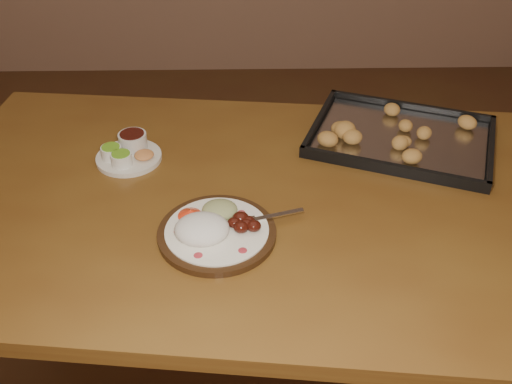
{
  "coord_description": "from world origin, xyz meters",
  "views": [
    {
      "loc": [
        0.07,
        -1.33,
        1.54
      ],
      "look_at": [
        0.09,
        -0.31,
        0.77
      ],
      "focal_mm": 40.0,
      "sensor_mm": 36.0,
      "label": 1
    }
  ],
  "objects": [
    {
      "name": "condiment_saucer",
      "position": [
        -0.22,
        -0.14,
        0.77
      ],
      "size": [
        0.16,
        0.16,
        0.05
      ],
      "rotation": [
        0.0,
        0.0,
        -0.48
      ],
      "color": "silver",
      "rests_on": "dining_table"
    },
    {
      "name": "dining_table",
      "position": [
        0.07,
        -0.3,
        0.65
      ],
      "size": [
        1.59,
        1.06,
        0.75
      ],
      "rotation": [
        0.0,
        0.0,
        -0.11
      ],
      "color": "brown",
      "rests_on": "ground"
    },
    {
      "name": "dinner_plate",
      "position": [
        -0.0,
        -0.44,
        0.77
      ],
      "size": [
        0.31,
        0.25,
        0.06
      ],
      "rotation": [
        0.0,
        0.0,
        0.3
      ],
      "color": "black",
      "rests_on": "dining_table"
    },
    {
      "name": "baking_tray",
      "position": [
        0.47,
        -0.07,
        0.76
      ],
      "size": [
        0.54,
        0.48,
        0.05
      ],
      "rotation": [
        0.0,
        0.0,
        -0.37
      ],
      "color": "black",
      "rests_on": "dining_table"
    },
    {
      "name": "ground",
      "position": [
        0.0,
        0.0,
        0.0
      ],
      "size": [
        4.0,
        4.0,
        0.0
      ],
      "primitive_type": "plane",
      "color": "#53381C",
      "rests_on": "ground"
    }
  ]
}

